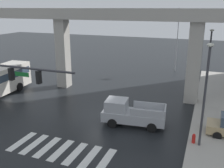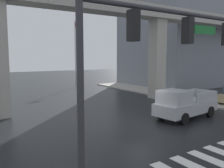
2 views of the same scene
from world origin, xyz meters
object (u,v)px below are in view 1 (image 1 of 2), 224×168
object	(u,v)px
street_lamp_mid_block	(209,55)
fire_hydrant	(194,139)
pickup_truck	(130,113)
street_lamp_near_corner	(206,85)
flagpole	(178,35)

from	to	relation	value
street_lamp_mid_block	fire_hydrant	world-z (taller)	street_lamp_mid_block
pickup_truck	street_lamp_mid_block	bearing A→B (deg)	58.98
street_lamp_near_corner	flagpole	bearing A→B (deg)	101.71
street_lamp_near_corner	street_lamp_mid_block	world-z (taller)	same
fire_hydrant	street_lamp_mid_block	bearing A→B (deg)	87.86
pickup_truck	flagpole	xyz separation A→B (m)	(1.03, 20.15, 4.39)
street_lamp_mid_block	street_lamp_near_corner	bearing A→B (deg)	-90.00
street_lamp_mid_block	fire_hydrant	xyz separation A→B (m)	(-0.40, -10.69, -4.13)
pickup_truck	street_lamp_mid_block	size ratio (longest dim) A/B	0.73
street_lamp_near_corner	fire_hydrant	xyz separation A→B (m)	(-0.40, 0.18, -4.13)
pickup_truck	street_lamp_mid_block	distance (m)	11.34
street_lamp_near_corner	flagpole	size ratio (longest dim) A/B	0.79
pickup_truck	fire_hydrant	size ratio (longest dim) A/B	6.22
street_lamp_mid_block	pickup_truck	bearing A→B (deg)	-121.02
street_lamp_mid_block	fire_hydrant	distance (m)	11.47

